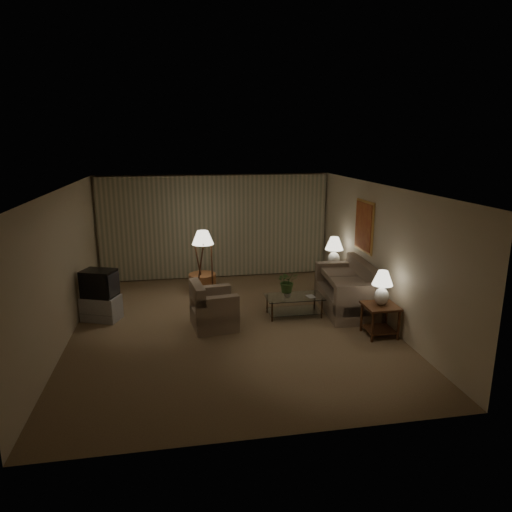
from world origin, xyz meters
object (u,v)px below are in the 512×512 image
(table_lamp_near, at_px, (382,285))
(crt_tv, at_px, (99,283))
(floor_lamp, at_px, (203,262))
(armchair, at_px, (214,309))
(ottoman, at_px, (203,283))
(table_lamp_far, at_px, (334,250))
(vase, at_px, (287,293))
(side_table_near, at_px, (380,314))
(sofa, at_px, (346,292))
(tv_cabinet, at_px, (101,308))
(side_table_far, at_px, (333,275))
(coffee_table, at_px, (294,303))

(table_lamp_near, relative_size, crt_tv, 0.87)
(table_lamp_near, xyz_separation_m, crt_tv, (-5.20, 1.70, -0.22))
(floor_lamp, bearing_deg, armchair, -88.01)
(ottoman, bearing_deg, armchair, -87.69)
(table_lamp_near, height_order, floor_lamp, floor_lamp)
(table_lamp_far, distance_m, ottoman, 3.23)
(vase, bearing_deg, ottoman, 130.41)
(side_table_near, bearing_deg, table_lamp_far, 90.00)
(sofa, relative_size, side_table_near, 3.36)
(tv_cabinet, relative_size, floor_lamp, 0.55)
(ottoman, bearing_deg, table_lamp_far, -10.22)
(side_table_far, height_order, table_lamp_far, table_lamp_far)
(coffee_table, xyz_separation_m, ottoman, (-1.77, 1.90, -0.06))
(side_table_far, bearing_deg, floor_lamp, 174.52)
(table_lamp_far, height_order, coffee_table, table_lamp_far)
(sofa, distance_m, coffee_table, 1.17)
(armchair, bearing_deg, table_lamp_near, -114.62)
(table_lamp_far, xyz_separation_m, ottoman, (-3.08, 0.55, -0.82))
(table_lamp_far, bearing_deg, sofa, -96.84)
(ottoman, relative_size, vase, 4.12)
(vase, bearing_deg, table_lamp_far, 42.83)
(side_table_near, distance_m, table_lamp_near, 0.57)
(crt_tv, bearing_deg, tv_cabinet, 0.00)
(ottoman, bearing_deg, tv_cabinet, -145.60)
(vase, bearing_deg, side_table_near, -40.64)
(table_lamp_near, relative_size, vase, 4.14)
(table_lamp_near, height_order, vase, table_lamp_near)
(crt_tv, bearing_deg, coffee_table, 15.23)
(side_table_near, bearing_deg, table_lamp_near, 161.57)
(armchair, xyz_separation_m, side_table_far, (2.99, 1.66, 0.04))
(side_table_near, height_order, side_table_far, same)
(side_table_near, xyz_separation_m, table_lamp_near, (-0.00, 0.00, 0.57))
(armchair, height_order, side_table_far, armchair)
(armchair, xyz_separation_m, floor_lamp, (-0.07, 1.96, 0.44))
(sofa, relative_size, side_table_far, 3.36)
(sofa, xyz_separation_m, side_table_near, (0.15, -1.35, 0.00))
(side_table_far, relative_size, table_lamp_far, 0.81)
(armchair, bearing_deg, tv_cabinet, 63.69)
(armchair, xyz_separation_m, vase, (1.53, 0.31, 0.13))
(table_lamp_far, bearing_deg, vase, -137.17)
(vase, bearing_deg, table_lamp_near, -40.64)
(sofa, bearing_deg, armchair, -77.10)
(sofa, height_order, tv_cabinet, sofa)
(table_lamp_near, distance_m, coffee_table, 1.94)
(side_table_near, distance_m, side_table_far, 2.60)
(side_table_near, bearing_deg, vase, 139.36)
(sofa, height_order, armchair, sofa)
(crt_tv, xyz_separation_m, ottoman, (2.12, 1.45, -0.55))
(armchair, height_order, tv_cabinet, armchair)
(coffee_table, distance_m, vase, 0.26)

